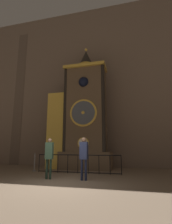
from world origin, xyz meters
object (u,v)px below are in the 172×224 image
at_px(visitor_far, 84,154).
at_px(stanchion_post, 34,165).
at_px(clock_tower, 80,117).
at_px(visitor_near, 49,154).

distance_m(visitor_far, stanchion_post, 4.29).
distance_m(clock_tower, stanchion_post, 4.29).
bearing_deg(visitor_near, visitor_far, -3.29).
height_order(clock_tower, visitor_far, clock_tower).
height_order(clock_tower, visitor_near, clock_tower).
relative_size(visitor_near, stanchion_post, 1.74).
bearing_deg(clock_tower, visitor_near, -95.36).
bearing_deg(visitor_far, visitor_near, -171.69).
bearing_deg(stanchion_post, visitor_far, -30.32).
bearing_deg(clock_tower, stanchion_post, -144.18).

